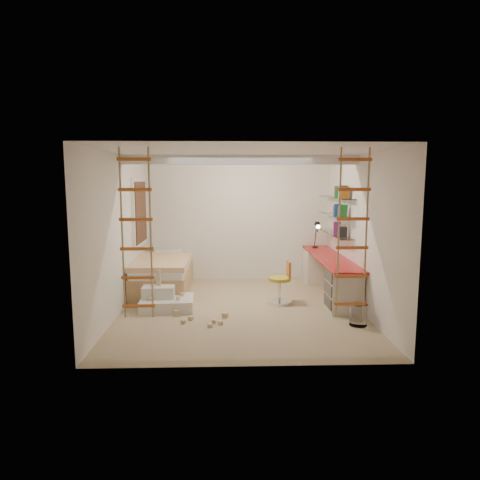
{
  "coord_description": "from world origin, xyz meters",
  "views": [
    {
      "loc": [
        -0.24,
        -7.03,
        2.18
      ],
      "look_at": [
        0.0,
        0.3,
        1.15
      ],
      "focal_mm": 32.0,
      "sensor_mm": 36.0,
      "label": 1
    }
  ],
  "objects_px": {
    "play_platform": "(165,300)",
    "bed": "(163,275)",
    "desk": "(329,274)",
    "swivel_chair": "(281,288)"
  },
  "relations": [
    {
      "from": "swivel_chair",
      "to": "desk",
      "type": "bearing_deg",
      "value": 27.17
    },
    {
      "from": "desk",
      "to": "bed",
      "type": "distance_m",
      "value": 3.22
    },
    {
      "from": "bed",
      "to": "play_platform",
      "type": "bearing_deg",
      "value": -80.61
    },
    {
      "from": "bed",
      "to": "play_platform",
      "type": "relative_size",
      "value": 2.19
    },
    {
      "from": "desk",
      "to": "bed",
      "type": "bearing_deg",
      "value": 173.51
    },
    {
      "from": "play_platform",
      "to": "bed",
      "type": "bearing_deg",
      "value": 99.39
    },
    {
      "from": "bed",
      "to": "play_platform",
      "type": "xyz_separation_m",
      "value": [
        0.19,
        -1.14,
        -0.18
      ]
    },
    {
      "from": "bed",
      "to": "swivel_chair",
      "type": "xyz_separation_m",
      "value": [
        2.21,
        -0.87,
        -0.05
      ]
    },
    {
      "from": "desk",
      "to": "bed",
      "type": "xyz_separation_m",
      "value": [
        -3.2,
        0.36,
        -0.07
      ]
    },
    {
      "from": "desk",
      "to": "swivel_chair",
      "type": "height_order",
      "value": "swivel_chair"
    }
  ]
}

